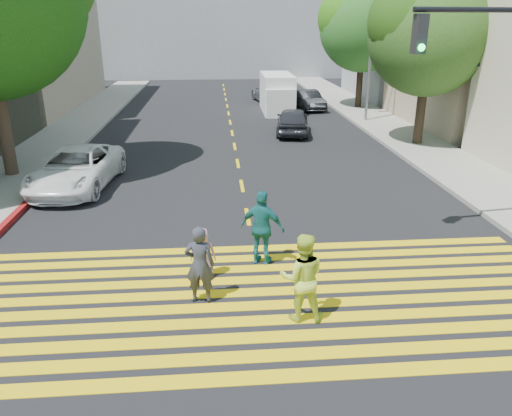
{
  "coord_description": "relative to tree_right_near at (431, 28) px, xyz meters",
  "views": [
    {
      "loc": [
        -0.91,
        -7.85,
        5.48
      ],
      "look_at": [
        0.0,
        3.0,
        1.4
      ],
      "focal_mm": 35.0,
      "sensor_mm": 36.0,
      "label": 1
    }
  ],
  "objects": [
    {
      "name": "ground",
      "position": [
        -8.61,
        -14.44,
        -5.23
      ],
      "size": [
        120.0,
        120.0,
        0.0
      ],
      "primitive_type": "plane",
      "color": "black"
    },
    {
      "name": "sidewalk_left",
      "position": [
        -17.11,
        7.56,
        -5.16
      ],
      "size": [
        3.0,
        40.0,
        0.15
      ],
      "primitive_type": "cube",
      "color": "gray",
      "rests_on": "ground"
    },
    {
      "name": "sidewalk_right",
      "position": [
        -0.11,
        0.56,
        -5.16
      ],
      "size": [
        3.0,
        60.0,
        0.15
      ],
      "primitive_type": "cube",
      "color": "gray",
      "rests_on": "ground"
    },
    {
      "name": "curb_red",
      "position": [
        -15.51,
        -8.44,
        -5.15
      ],
      "size": [
        0.2,
        8.0,
        0.16
      ],
      "primitive_type": "cube",
      "color": "maroon",
      "rests_on": "ground"
    },
    {
      "name": "crosswalk",
      "position": [
        -8.61,
        -13.16,
        -5.22
      ],
      "size": [
        13.4,
        5.3,
        0.01
      ],
      "color": "yellow",
      "rests_on": "ground"
    },
    {
      "name": "lane_line",
      "position": [
        -8.61,
        8.06,
        -5.23
      ],
      "size": [
        0.12,
        34.4,
        0.01
      ],
      "color": "yellow",
      "rests_on": "ground"
    },
    {
      "name": "building_right_tan",
      "position": [
        6.39,
        4.56,
        -0.23
      ],
      "size": [
        10.0,
        10.0,
        10.0
      ],
      "primitive_type": "cube",
      "color": "tan",
      "rests_on": "ground"
    },
    {
      "name": "building_right_grey",
      "position": [
        6.39,
        15.56,
        -0.23
      ],
      "size": [
        10.0,
        10.0,
        10.0
      ],
      "primitive_type": "cube",
      "color": "gray",
      "rests_on": "ground"
    },
    {
      "name": "backdrop_block",
      "position": [
        -8.61,
        33.56,
        0.77
      ],
      "size": [
        30.0,
        8.0,
        12.0
      ],
      "primitive_type": "cube",
      "color": "gray",
      "rests_on": "ground"
    },
    {
      "name": "tree_right_near",
      "position": [
        0.0,
        0.0,
        0.0
      ],
      "size": [
        5.93,
        5.41,
        7.73
      ],
      "rotation": [
        0.0,
        0.0,
        -0.02
      ],
      "color": "black",
      "rests_on": "ground"
    },
    {
      "name": "tree_right_far",
      "position": [
        0.16,
        10.66,
        0.21
      ],
      "size": [
        6.91,
        6.59,
        8.06
      ],
      "rotation": [
        0.0,
        0.0,
        -0.21
      ],
      "color": "black",
      "rests_on": "ground"
    },
    {
      "name": "pedestrian_man",
      "position": [
        -9.9,
        -13.13,
        -4.39
      ],
      "size": [
        0.66,
        0.48,
        1.68
      ],
      "primitive_type": "imported",
      "rotation": [
        0.0,
        0.0,
        3.0
      ],
      "color": "#2F323D",
      "rests_on": "ground"
    },
    {
      "name": "pedestrian_woman",
      "position": [
        -7.93,
        -13.95,
        -4.33
      ],
      "size": [
        0.93,
        0.75,
        1.79
      ],
      "primitive_type": "imported",
      "rotation": [
        0.0,
        0.0,
        3.05
      ],
      "color": "#D3ED46",
      "rests_on": "ground"
    },
    {
      "name": "pedestrian_child",
      "position": [
        -9.86,
        -12.12,
        -4.63
      ],
      "size": [
        0.59,
        0.39,
        1.2
      ],
      "primitive_type": "imported",
      "rotation": [
        0.0,
        0.0,
        3.15
      ],
      "color": "#C284A8",
      "rests_on": "ground"
    },
    {
      "name": "pedestrian_extra",
      "position": [
        -8.46,
        -11.5,
        -4.32
      ],
      "size": [
        1.16,
        0.85,
        1.83
      ],
      "primitive_type": "imported",
      "rotation": [
        0.0,
        0.0,
        2.71
      ],
      "color": "#1A6970",
      "rests_on": "ground"
    },
    {
      "name": "white_sedan",
      "position": [
        -14.35,
        -5.14,
        -4.53
      ],
      "size": [
        2.8,
        5.22,
        1.39
      ],
      "primitive_type": "imported",
      "rotation": [
        0.0,
        0.0,
        -0.1
      ],
      "color": "white",
      "rests_on": "ground"
    },
    {
      "name": "dark_car_near",
      "position": [
        -5.49,
        3.09,
        -4.54
      ],
      "size": [
        2.24,
        4.25,
        1.38
      ],
      "primitive_type": "imported",
      "rotation": [
        0.0,
        0.0,
        2.98
      ],
      "color": "#22232A",
      "rests_on": "ground"
    },
    {
      "name": "silver_car",
      "position": [
        -5.44,
        13.87,
        -4.54
      ],
      "size": [
        2.7,
        5.04,
        1.39
      ],
      "primitive_type": "imported",
      "rotation": [
        0.0,
        0.0,
        3.3
      ],
      "color": "gray",
      "rests_on": "ground"
    },
    {
      "name": "dark_car_parked",
      "position": [
        -3.28,
        10.65,
        -4.61
      ],
      "size": [
        1.88,
        3.94,
        1.25
      ],
      "primitive_type": "imported",
      "rotation": [
        0.0,
        0.0,
        0.15
      ],
      "color": "black",
      "rests_on": "ground"
    },
    {
      "name": "white_van",
      "position": [
        -5.46,
        9.86,
        -4.12
      ],
      "size": [
        1.97,
        5.01,
        2.35
      ],
      "rotation": [
        0.0,
        0.0,
        -0.02
      ],
      "color": "white",
      "rests_on": "ground"
    },
    {
      "name": "street_lamp",
      "position": [
        -0.98,
        5.89,
        -0.39
      ],
      "size": [
        1.9,
        0.5,
        8.43
      ],
      "rotation": [
        0.0,
        0.0,
        -0.17
      ],
      "color": "gray",
      "rests_on": "ground"
    }
  ]
}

